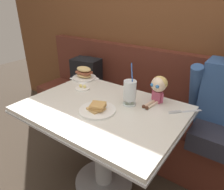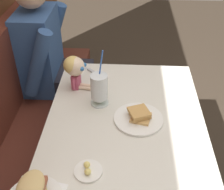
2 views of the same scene
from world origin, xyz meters
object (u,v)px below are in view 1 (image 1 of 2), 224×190
Objects in this scene: toast_plate at (97,109)px; sandwich_plate at (84,74)px; butter_saucer at (82,88)px; backpack at (86,74)px; butter_knife at (180,112)px; seated_doll at (159,86)px; milkshake_glass at (130,91)px.

sandwich_plate is (-0.49, 0.40, 0.03)m from toast_plate.
butter_saucer is at bearing -51.12° from sandwich_plate.
butter_knife is at bearing -17.12° from backpack.
toast_plate is 1.11× the size of seated_doll.
sandwich_plate is at bearing 176.66° from seated_doll.
backpack reaches higher than butter_saucer.
toast_plate reaches higher than butter_saucer.
milkshake_glass is at bearing -28.77° from backpack.
butter_knife is at bearing 16.56° from milkshake_glass.
sandwich_plate is 0.37m from backpack.
milkshake_glass is 0.64m from sandwich_plate.
toast_plate is 0.26m from milkshake_glass.
backpack is at bearing 162.88° from butter_knife.
milkshake_glass is (0.12, 0.21, 0.09)m from toast_plate.
milkshake_glass reaches higher than toast_plate.
sandwich_plate is 0.57× the size of backpack.
sandwich_plate reaches higher than butter_saucer.
seated_doll is (0.61, 0.14, 0.12)m from butter_saucer.
milkshake_glass is 0.97m from backpack.
butter_saucer reaches higher than butter_knife.
butter_saucer is (0.15, -0.19, -0.04)m from sandwich_plate.
milkshake_glass is at bearing -134.42° from seated_doll.
sandwich_plate is 0.76m from seated_doll.
butter_knife is 1.23m from backpack.
milkshake_glass is at bearing -17.49° from sandwich_plate.
butter_saucer is 0.66× the size of butter_knife.
backpack is at bearing 129.60° from butter_saucer.
toast_plate is at bearing -126.92° from seated_doll.
milkshake_glass is 0.78× the size of backpack.
toast_plate is 0.46m from seated_doll.
backpack is at bearing 151.23° from milkshake_glass.
seated_doll is (0.76, -0.04, 0.08)m from sandwich_plate.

